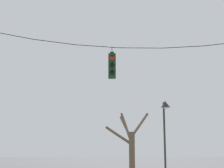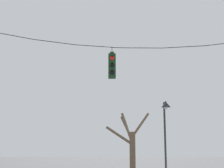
% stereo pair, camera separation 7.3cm
% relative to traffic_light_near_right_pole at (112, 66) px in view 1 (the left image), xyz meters
% --- Properties ---
extents(span_wire, '(14.21, 0.03, 0.79)m').
position_rel_traffic_light_near_right_pole_xyz_m(span_wire, '(1.35, -0.00, 1.13)').
color(span_wire, black).
extents(traffic_light_near_right_pole, '(0.34, 0.58, 1.48)m').
position_rel_traffic_light_near_right_pole_xyz_m(traffic_light_near_right_pole, '(0.00, 0.00, 0.00)').
color(traffic_light_near_right_pole, '#143819').
extents(street_lamp, '(0.55, 0.95, 4.83)m').
position_rel_traffic_light_near_right_pole_xyz_m(street_lamp, '(3.38, 5.17, -1.95)').
color(street_lamp, '#233323').
rests_on(street_lamp, ground_plane).
extents(bare_tree, '(3.23, 2.14, 4.64)m').
position_rel_traffic_light_near_right_pole_xyz_m(bare_tree, '(1.51, 8.40, -3.46)').
color(bare_tree, brown).
rests_on(bare_tree, ground_plane).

